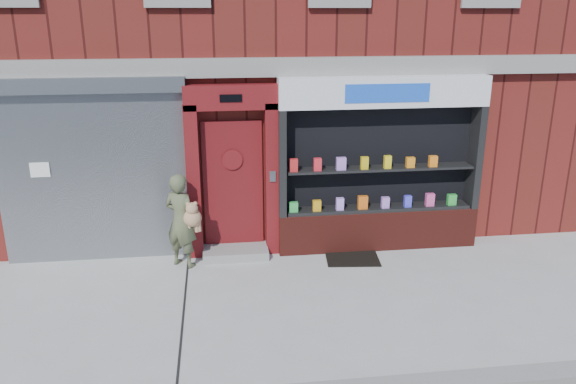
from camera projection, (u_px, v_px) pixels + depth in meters
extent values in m
plane|color=#9E9E99|center=(293.00, 302.00, 8.08)|extent=(80.00, 80.00, 0.00)
cube|color=maroon|center=(256.00, 11.00, 12.53)|extent=(12.00, 8.00, 8.00)
cube|color=gray|center=(277.00, 67.00, 8.93)|extent=(12.00, 0.16, 0.30)
cube|color=gray|center=(94.00, 179.00, 9.12)|extent=(3.00, 0.10, 2.80)
cube|color=slate|center=(83.00, 85.00, 8.60)|extent=(3.10, 0.30, 0.24)
cube|color=white|center=(40.00, 170.00, 8.90)|extent=(0.30, 0.01, 0.24)
cube|color=#5F1013|center=(194.00, 183.00, 9.27)|extent=(0.22, 0.28, 2.60)
cube|color=#5F1013|center=(272.00, 180.00, 9.43)|extent=(0.22, 0.28, 2.60)
cube|color=#5F1013|center=(230.00, 97.00, 8.92)|extent=(1.50, 0.28, 0.40)
cube|color=black|center=(231.00, 98.00, 8.78)|extent=(0.35, 0.01, 0.12)
cube|color=#5A1013|center=(233.00, 185.00, 9.48)|extent=(1.00, 0.06, 2.20)
cylinder|color=black|center=(232.00, 160.00, 9.31)|extent=(0.28, 0.02, 0.28)
cylinder|color=#5F1013|center=(232.00, 160.00, 9.30)|extent=(0.34, 0.02, 0.34)
cube|color=gray|center=(236.00, 252.00, 9.57)|extent=(1.10, 0.55, 0.15)
cube|color=slate|center=(273.00, 176.00, 9.26)|extent=(0.10, 0.02, 0.18)
cube|color=#5C1D15|center=(377.00, 228.00, 9.89)|extent=(3.50, 0.40, 0.70)
cube|color=black|center=(282.00, 163.00, 9.30)|extent=(0.12, 0.40, 1.80)
cube|color=black|center=(475.00, 157.00, 9.72)|extent=(0.12, 0.40, 1.80)
cube|color=black|center=(377.00, 157.00, 9.68)|extent=(3.30, 0.03, 1.80)
cube|color=black|center=(378.00, 208.00, 9.78)|extent=(3.20, 0.36, 0.06)
cube|color=black|center=(380.00, 168.00, 9.56)|extent=(3.20, 0.36, 0.04)
cube|color=white|center=(384.00, 92.00, 9.16)|extent=(3.50, 0.40, 0.50)
cube|color=#1846B5|center=(388.00, 93.00, 8.96)|extent=(1.40, 0.01, 0.30)
cube|color=green|center=(294.00, 207.00, 9.48)|extent=(0.15, 0.09, 0.17)
cube|color=gold|center=(317.00, 206.00, 9.53)|extent=(0.14, 0.09, 0.18)
cube|color=#C28AF8|center=(340.00, 204.00, 9.57)|extent=(0.13, 0.09, 0.21)
cube|color=orange|center=(363.00, 202.00, 9.62)|extent=(0.16, 0.09, 0.23)
cube|color=#B27ADB|center=(385.00, 202.00, 9.67)|extent=(0.13, 0.09, 0.19)
cube|color=#4443E6|center=(408.00, 201.00, 9.72)|extent=(0.12, 0.09, 0.20)
cube|color=#DD498F|center=(430.00, 200.00, 9.77)|extent=(0.15, 0.09, 0.22)
cube|color=green|center=(452.00, 200.00, 9.82)|extent=(0.15, 0.09, 0.19)
cube|color=red|center=(294.00, 165.00, 9.26)|extent=(0.13, 0.09, 0.21)
cube|color=red|center=(317.00, 164.00, 9.31)|extent=(0.13, 0.09, 0.21)
cube|color=#B579DA|center=(341.00, 164.00, 9.36)|extent=(0.16, 0.09, 0.21)
cube|color=gold|center=(364.00, 163.00, 9.41)|extent=(0.12, 0.09, 0.21)
cube|color=yellow|center=(387.00, 162.00, 9.45)|extent=(0.12, 0.09, 0.22)
cube|color=orange|center=(410.00, 162.00, 9.51)|extent=(0.14, 0.09, 0.18)
cube|color=orange|center=(433.00, 161.00, 9.56)|extent=(0.14, 0.09, 0.19)
imported|color=#525A3B|center=(181.00, 221.00, 9.04)|extent=(0.68, 0.63, 1.57)
sphere|color=tan|center=(192.00, 218.00, 8.97)|extent=(0.29, 0.29, 0.29)
sphere|color=tan|center=(192.00, 208.00, 8.87)|extent=(0.20, 0.20, 0.20)
sphere|color=tan|center=(188.00, 204.00, 8.84)|extent=(0.07, 0.07, 0.07)
sphere|color=tan|center=(195.00, 204.00, 8.86)|extent=(0.07, 0.07, 0.07)
cylinder|color=tan|center=(187.00, 227.00, 9.01)|extent=(0.07, 0.07, 0.18)
cylinder|color=tan|center=(199.00, 226.00, 9.03)|extent=(0.07, 0.07, 0.18)
cylinder|color=tan|center=(189.00, 227.00, 8.99)|extent=(0.07, 0.07, 0.18)
cylinder|color=tan|center=(197.00, 227.00, 9.01)|extent=(0.07, 0.07, 0.18)
cube|color=black|center=(352.00, 259.00, 9.48)|extent=(0.94, 0.71, 0.02)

